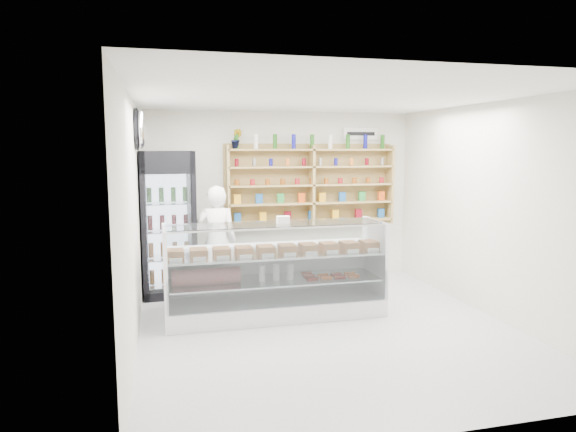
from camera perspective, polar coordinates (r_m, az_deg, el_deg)
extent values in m
plane|color=#B3B4B9|center=(6.52, 4.28, -12.25)|extent=(5.00, 5.00, 0.00)
plane|color=white|center=(6.16, 4.54, 13.07)|extent=(5.00, 5.00, 0.00)
plane|color=beige|center=(8.58, -0.86, 2.16)|extent=(4.50, 0.00, 4.50)
plane|color=beige|center=(3.92, 15.98, -4.56)|extent=(4.50, 0.00, 4.50)
plane|color=beige|center=(5.88, -16.89, -0.64)|extent=(0.00, 5.00, 5.00)
plane|color=beige|center=(7.21, 21.63, 0.61)|extent=(0.00, 5.00, 5.00)
cube|color=white|center=(6.89, -1.41, -10.07)|extent=(2.85, 0.81, 0.24)
cube|color=white|center=(7.13, -2.07, -5.98)|extent=(2.85, 0.05, 0.60)
cube|color=silver|center=(6.79, -1.42, -7.12)|extent=(2.74, 0.71, 0.02)
cube|color=silver|center=(6.71, -1.43, -4.21)|extent=(2.80, 0.74, 0.02)
cube|color=silver|center=(6.36, -0.66, -5.79)|extent=(2.80, 0.12, 0.99)
cube|color=silver|center=(6.60, -1.35, -0.90)|extent=(2.80, 0.57, 0.01)
imported|color=white|center=(7.73, -7.95, -2.76)|extent=(0.65, 0.48, 1.66)
cube|color=black|center=(7.89, -13.19, -0.84)|extent=(0.81, 0.79, 2.17)
cube|color=#320433|center=(7.45, -13.49, 5.79)|extent=(0.76, 0.07, 0.30)
cube|color=silver|center=(7.53, -13.26, -1.98)|extent=(0.65, 0.04, 1.71)
cube|color=#A58C4E|center=(8.25, -6.72, 3.22)|extent=(0.04, 0.28, 1.33)
cube|color=#A58C4E|center=(8.54, 2.66, 3.40)|extent=(0.04, 0.28, 1.33)
cube|color=#A58C4E|center=(9.04, 11.22, 3.50)|extent=(0.04, 0.28, 1.33)
cube|color=#A58C4E|center=(8.60, 2.64, -0.52)|extent=(2.80, 0.28, 0.03)
cube|color=#A58C4E|center=(8.56, 2.65, 1.47)|extent=(2.80, 0.28, 0.03)
cube|color=#A58C4E|center=(8.54, 2.66, 3.47)|extent=(2.80, 0.28, 0.03)
cube|color=#A58C4E|center=(8.52, 2.67, 5.48)|extent=(2.80, 0.28, 0.03)
cube|color=#A58C4E|center=(8.51, 2.69, 7.37)|extent=(2.80, 0.28, 0.03)
imported|color=#1E6626|center=(8.25, -5.75, 8.52)|extent=(0.21, 0.19, 0.31)
ellipsoid|color=silver|center=(7.03, -16.08, 9.26)|extent=(0.15, 0.50, 0.50)
cube|color=white|center=(8.94, 8.06, 9.04)|extent=(0.62, 0.03, 0.20)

